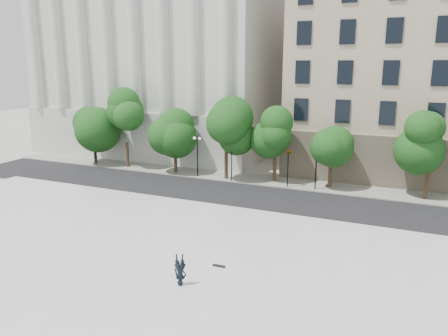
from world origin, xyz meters
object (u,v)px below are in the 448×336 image
Objects in this scene: traffic_light_west at (232,146)px; skateboard at (219,266)px; person_lying at (181,281)px; traffic_light_east at (288,149)px.

traffic_light_west is 5.82× the size of skateboard.
skateboard is (0.94, 2.70, -0.19)m from person_lying.
traffic_light_west is at bearing 108.48° from skateboard.
traffic_light_east is at bearing 68.69° from person_lying.
skateboard is at bearing -86.28° from traffic_light_east.
traffic_light_west reaches higher than skateboard.
person_lying is at bearing -74.18° from traffic_light_west.
traffic_light_west is at bearing 83.83° from person_lying.
person_lying is at bearing -89.32° from traffic_light_east.
traffic_light_west is 0.99× the size of traffic_light_east.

